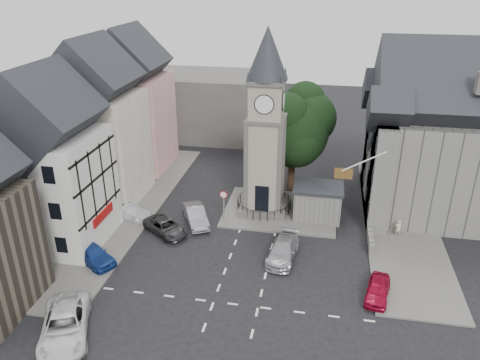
% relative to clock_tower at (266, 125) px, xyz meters
% --- Properties ---
extents(ground, '(120.00, 120.00, 0.00)m').
position_rel_clock_tower_xyz_m(ground, '(0.00, -7.99, -8.12)').
color(ground, black).
rests_on(ground, ground).
extents(pavement_west, '(6.00, 30.00, 0.14)m').
position_rel_clock_tower_xyz_m(pavement_west, '(-12.50, -1.99, -8.05)').
color(pavement_west, '#595651').
rests_on(pavement_west, ground).
extents(pavement_east, '(6.00, 26.00, 0.14)m').
position_rel_clock_tower_xyz_m(pavement_east, '(12.00, 0.01, -8.05)').
color(pavement_east, '#595651').
rests_on(pavement_east, ground).
extents(central_island, '(10.00, 8.00, 0.16)m').
position_rel_clock_tower_xyz_m(central_island, '(1.50, 0.01, -8.04)').
color(central_island, '#595651').
rests_on(central_island, ground).
extents(road_markings, '(20.00, 8.00, 0.01)m').
position_rel_clock_tower_xyz_m(road_markings, '(0.00, -13.49, -8.12)').
color(road_markings, silver).
rests_on(road_markings, ground).
extents(clock_tower, '(4.86, 4.86, 16.25)m').
position_rel_clock_tower_xyz_m(clock_tower, '(0.00, 0.00, 0.00)').
color(clock_tower, '#4C4944').
rests_on(clock_tower, ground).
extents(stone_shelter, '(4.30, 3.30, 3.08)m').
position_rel_clock_tower_xyz_m(stone_shelter, '(4.80, -0.49, -6.57)').
color(stone_shelter, slate).
rests_on(stone_shelter, ground).
extents(town_tree, '(7.20, 7.20, 10.80)m').
position_rel_clock_tower_xyz_m(town_tree, '(2.00, 5.01, -1.15)').
color(town_tree, black).
rests_on(town_tree, ground).
extents(warning_sign_post, '(0.70, 0.19, 2.85)m').
position_rel_clock_tower_xyz_m(warning_sign_post, '(-3.20, -2.56, -6.09)').
color(warning_sign_post, black).
rests_on(warning_sign_post, ground).
extents(terrace_pink, '(8.10, 7.60, 12.80)m').
position_rel_clock_tower_xyz_m(terrace_pink, '(-15.50, 8.01, -1.54)').
color(terrace_pink, '#CE948E').
rests_on(terrace_pink, ground).
extents(terrace_cream, '(8.10, 7.60, 12.80)m').
position_rel_clock_tower_xyz_m(terrace_cream, '(-15.50, 0.01, -1.54)').
color(terrace_cream, beige).
rests_on(terrace_cream, ground).
extents(terrace_tudor, '(8.10, 7.60, 12.00)m').
position_rel_clock_tower_xyz_m(terrace_tudor, '(-15.50, -7.99, -1.93)').
color(terrace_tudor, silver).
rests_on(terrace_tudor, ground).
extents(backdrop_west, '(20.00, 10.00, 8.00)m').
position_rel_clock_tower_xyz_m(backdrop_west, '(-12.00, 20.01, -4.12)').
color(backdrop_west, '#4C4944').
rests_on(backdrop_west, ground).
extents(east_building, '(14.40, 11.40, 12.60)m').
position_rel_clock_tower_xyz_m(east_building, '(15.59, 3.01, -1.86)').
color(east_building, slate).
rests_on(east_building, ground).
extents(east_boundary_wall, '(0.40, 16.00, 0.90)m').
position_rel_clock_tower_xyz_m(east_boundary_wall, '(9.20, 2.01, -7.67)').
color(east_boundary_wall, slate).
rests_on(east_boundary_wall, ground).
extents(flagpole, '(3.68, 0.10, 2.74)m').
position_rel_clock_tower_xyz_m(flagpole, '(8.00, -3.99, -1.12)').
color(flagpole, white).
rests_on(flagpole, ground).
extents(car_west_blue, '(4.64, 3.74, 1.48)m').
position_rel_clock_tower_xyz_m(car_west_blue, '(-11.50, -10.70, -7.38)').
color(car_west_blue, navy).
rests_on(car_west_blue, ground).
extents(car_west_silver, '(4.18, 2.27, 1.31)m').
position_rel_clock_tower_xyz_m(car_west_silver, '(-11.50, -3.79, -7.47)').
color(car_west_silver, '#B1B3BA').
rests_on(car_west_silver, ground).
extents(car_west_grey, '(4.75, 4.19, 1.22)m').
position_rel_clock_tower_xyz_m(car_west_grey, '(-7.50, -5.63, -7.51)').
color(car_west_grey, '#2E2D30').
rests_on(car_west_grey, ground).
extents(car_island_silver, '(3.46, 4.71, 1.48)m').
position_rel_clock_tower_xyz_m(car_island_silver, '(-5.50, -3.49, -7.38)').
color(car_island_silver, '#919299').
rests_on(car_island_silver, ground).
extents(car_island_east, '(2.47, 4.94, 1.38)m').
position_rel_clock_tower_xyz_m(car_island_east, '(2.50, -7.49, -7.43)').
color(car_island_east, '#A7A9B0').
rests_on(car_island_east, ground).
extents(car_east_red, '(2.14, 3.84, 1.24)m').
position_rel_clock_tower_xyz_m(car_east_red, '(9.24, -10.99, -7.50)').
color(car_east_red, '#A00828').
rests_on(car_east_red, ground).
extents(van_sw_white, '(4.76, 6.38, 1.61)m').
position_rel_clock_tower_xyz_m(van_sw_white, '(-9.50, -18.20, -7.32)').
color(van_sw_white, silver).
rests_on(van_sw_white, ground).
extents(pedestrian, '(0.61, 0.47, 1.51)m').
position_rel_clock_tower_xyz_m(pedestrian, '(11.50, -2.54, -7.37)').
color(pedestrian, beige).
rests_on(pedestrian, ground).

